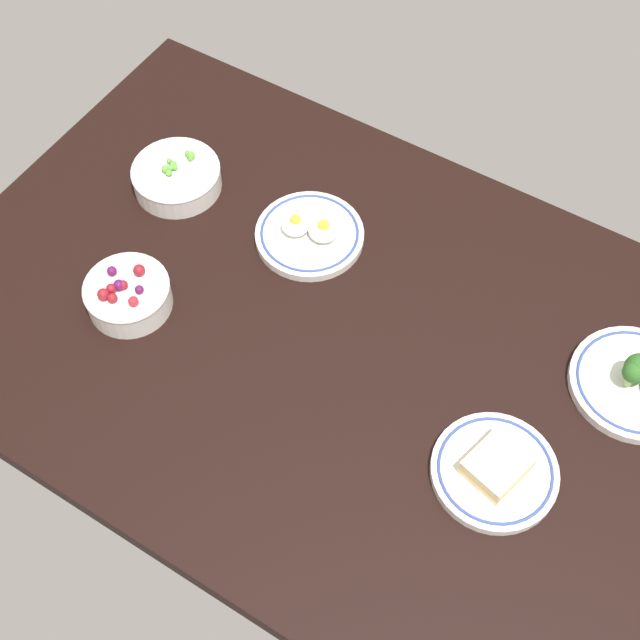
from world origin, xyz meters
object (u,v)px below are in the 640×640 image
object	(u,v)px
bowl_peas	(177,177)
plate_sandwich	(495,470)
plate_eggs	(310,233)
bowl_berries	(128,294)
plate_broccoli	(640,380)

from	to	relation	value
bowl_peas	plate_sandwich	bearing A→B (deg)	-15.94
bowl_peas	plate_eggs	xyz separation A→B (cm)	(26.25, 2.24, -1.11)
bowl_peas	bowl_berries	bearing A→B (deg)	-70.46
bowl_peas	plate_eggs	size ratio (longest dim) A/B	0.85
bowl_peas	plate_eggs	distance (cm)	26.37
bowl_berries	bowl_peas	size ratio (longest dim) A/B	0.89
plate_broccoli	plate_sandwich	bearing A→B (deg)	-117.02
plate_broccoli	bowl_berries	bearing A→B (deg)	-159.37
bowl_berries	plate_eggs	distance (cm)	32.06
plate_sandwich	bowl_peas	distance (cm)	74.59
bowl_berries	plate_eggs	world-z (taller)	bowl_berries
plate_sandwich	bowl_berries	world-z (taller)	bowl_berries
plate_eggs	bowl_peas	bearing A→B (deg)	-175.12
plate_broccoli	bowl_peas	world-z (taller)	plate_broccoli
plate_broccoli	plate_sandwich	xyz separation A→B (cm)	(-12.39, -24.30, -0.84)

